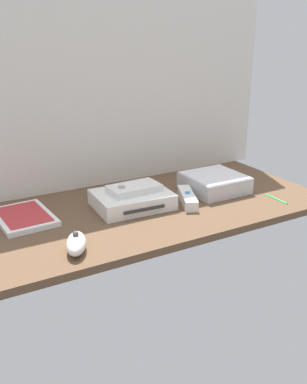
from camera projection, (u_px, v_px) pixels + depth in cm
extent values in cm
cube|color=brown|center=(154.00, 208.00, 125.08)|extent=(100.00, 48.00, 2.00)
cube|color=silver|center=(114.00, 83.00, 133.70)|extent=(110.00, 1.20, 64.00)
cube|color=white|center=(132.00, 200.00, 122.77)|extent=(21.80, 17.07, 4.40)
cube|color=#2D2D2D|center=(144.00, 209.00, 115.89)|extent=(12.01, 1.22, 0.80)
cube|color=silver|center=(214.00, 183.00, 135.27)|extent=(17.01, 17.01, 5.00)
cube|color=silver|center=(215.00, 175.00, 134.35)|extent=(16.33, 16.33, 0.30)
cube|color=white|center=(24.00, 217.00, 114.84)|extent=(14.67, 19.75, 1.40)
cube|color=#B72D33|center=(24.00, 214.00, 114.57)|extent=(12.07, 16.95, 0.16)
cube|color=white|center=(187.00, 198.00, 125.84)|extent=(9.22, 15.01, 3.00)
cylinder|color=#387FDB|center=(188.00, 193.00, 125.25)|extent=(1.40, 1.40, 0.40)
ellipsoid|color=white|center=(76.00, 244.00, 97.66)|extent=(8.04, 10.93, 4.00)
sphere|color=#4C4C4C|center=(76.00, 234.00, 96.83)|extent=(1.40, 1.40, 1.40)
cube|color=white|center=(134.00, 188.00, 122.03)|extent=(14.65, 8.45, 2.00)
cylinder|color=#99999E|center=(121.00, 187.00, 119.66)|extent=(2.06, 2.06, 0.40)
cylinder|color=green|center=(276.00, 198.00, 128.93)|extent=(0.81, 9.01, 0.70)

